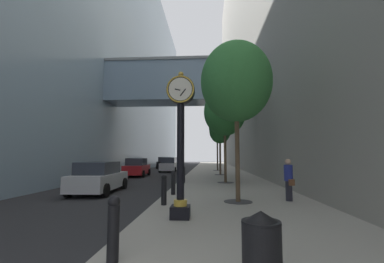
{
  "coord_description": "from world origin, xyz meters",
  "views": [
    {
      "loc": [
        2.06,
        -1.09,
        1.92
      ],
      "look_at": [
        0.95,
        16.75,
        3.61
      ],
      "focal_mm": 24.06,
      "sensor_mm": 36.0,
      "label": 1
    }
  ],
  "objects_px": {
    "bollard_third": "(164,189)",
    "pedestrian_walking": "(289,179)",
    "bollard_nearest": "(113,227)",
    "bollard_sixth": "(184,174)",
    "car_black_trailing": "(165,163)",
    "street_tree_mid_far": "(220,132)",
    "street_tree_far": "(217,128)",
    "trash_bin": "(262,250)",
    "bollard_fifth": "(179,177)",
    "street_tree_near": "(236,82)",
    "car_silver_near": "(99,178)",
    "street_clock": "(181,136)",
    "car_white_far": "(169,165)",
    "street_tree_mid_near": "(225,112)",
    "bollard_fourth": "(173,182)",
    "car_red_mid": "(137,168)"
  },
  "relations": [
    {
      "from": "bollard_third",
      "to": "pedestrian_walking",
      "type": "bearing_deg",
      "value": 13.28
    },
    {
      "from": "bollard_nearest",
      "to": "bollard_third",
      "type": "distance_m",
      "value": 5.05
    },
    {
      "from": "bollard_sixth",
      "to": "car_black_trailing",
      "type": "height_order",
      "value": "car_black_trailing"
    },
    {
      "from": "street_tree_mid_far",
      "to": "street_tree_far",
      "type": "bearing_deg",
      "value": 90.0
    },
    {
      "from": "bollard_sixth",
      "to": "car_black_trailing",
      "type": "distance_m",
      "value": 22.61
    },
    {
      "from": "street_tree_mid_far",
      "to": "trash_bin",
      "type": "bearing_deg",
      "value": -91.24
    },
    {
      "from": "bollard_fifth",
      "to": "street_tree_mid_far",
      "type": "xyz_separation_m",
      "value": [
        2.77,
        10.08,
        3.51
      ]
    },
    {
      "from": "street_tree_near",
      "to": "car_silver_near",
      "type": "height_order",
      "value": "street_tree_near"
    },
    {
      "from": "street_clock",
      "to": "bollard_sixth",
      "type": "bearing_deg",
      "value": 94.87
    },
    {
      "from": "bollard_fifth",
      "to": "car_white_far",
      "type": "height_order",
      "value": "car_white_far"
    },
    {
      "from": "bollard_sixth",
      "to": "street_tree_mid_near",
      "type": "height_order",
      "value": "street_tree_mid_near"
    },
    {
      "from": "bollard_fourth",
      "to": "car_white_far",
      "type": "relative_size",
      "value": 0.25
    },
    {
      "from": "street_clock",
      "to": "bollard_fifth",
      "type": "xyz_separation_m",
      "value": [
        -0.81,
        7.0,
        -1.79
      ]
    },
    {
      "from": "car_silver_near",
      "to": "car_red_mid",
      "type": "distance_m",
      "value": 10.77
    },
    {
      "from": "car_black_trailing",
      "to": "trash_bin",
      "type": "bearing_deg",
      "value": -78.43
    },
    {
      "from": "street_tree_near",
      "to": "car_white_far",
      "type": "height_order",
      "value": "street_tree_near"
    },
    {
      "from": "bollard_sixth",
      "to": "car_silver_near",
      "type": "xyz_separation_m",
      "value": [
        -4.09,
        -3.77,
        0.07
      ]
    },
    {
      "from": "street_tree_far",
      "to": "street_tree_mid_near",
      "type": "bearing_deg",
      "value": -90.0
    },
    {
      "from": "street_tree_mid_far",
      "to": "bollard_fourth",
      "type": "bearing_deg",
      "value": -102.4
    },
    {
      "from": "street_tree_mid_far",
      "to": "bollard_nearest",
      "type": "bearing_deg",
      "value": -97.82
    },
    {
      "from": "street_tree_mid_near",
      "to": "bollard_sixth",
      "type": "bearing_deg",
      "value": -171.99
    },
    {
      "from": "bollard_fifth",
      "to": "car_black_trailing",
      "type": "distance_m",
      "value": 25.08
    },
    {
      "from": "street_tree_near",
      "to": "street_tree_mid_near",
      "type": "relative_size",
      "value": 1.0
    },
    {
      "from": "bollard_fourth",
      "to": "trash_bin",
      "type": "bearing_deg",
      "value": -74.62
    },
    {
      "from": "street_tree_far",
      "to": "bollard_nearest",
      "type": "bearing_deg",
      "value": -95.79
    },
    {
      "from": "car_silver_near",
      "to": "car_white_far",
      "type": "distance_m",
      "value": 17.81
    },
    {
      "from": "bollard_fourth",
      "to": "pedestrian_walking",
      "type": "xyz_separation_m",
      "value": [
        4.82,
        -1.39,
        0.3
      ]
    },
    {
      "from": "bollard_fourth",
      "to": "street_tree_far",
      "type": "bearing_deg",
      "value": 82.02
    },
    {
      "from": "street_tree_mid_near",
      "to": "trash_bin",
      "type": "height_order",
      "value": "street_tree_mid_near"
    },
    {
      "from": "bollard_fifth",
      "to": "car_red_mid",
      "type": "relative_size",
      "value": 0.27
    },
    {
      "from": "street_clock",
      "to": "bollard_fourth",
      "type": "distance_m",
      "value": 4.89
    },
    {
      "from": "bollard_fourth",
      "to": "bollard_sixth",
      "type": "xyz_separation_m",
      "value": [
        0.0,
        5.05,
        0.0
      ]
    },
    {
      "from": "pedestrian_walking",
      "to": "car_black_trailing",
      "type": "xyz_separation_m",
      "value": [
        -9.78,
        28.5,
        -0.17
      ]
    },
    {
      "from": "car_silver_near",
      "to": "car_black_trailing",
      "type": "distance_m",
      "value": 25.84
    },
    {
      "from": "street_clock",
      "to": "trash_bin",
      "type": "distance_m",
      "value": 4.59
    },
    {
      "from": "bollard_nearest",
      "to": "car_black_trailing",
      "type": "height_order",
      "value": "car_black_trailing"
    },
    {
      "from": "street_tree_mid_far",
      "to": "pedestrian_walking",
      "type": "distance_m",
      "value": 14.5
    },
    {
      "from": "pedestrian_walking",
      "to": "car_red_mid",
      "type": "height_order",
      "value": "pedestrian_walking"
    },
    {
      "from": "bollard_third",
      "to": "car_red_mid",
      "type": "distance_m",
      "value": 15.39
    },
    {
      "from": "bollard_sixth",
      "to": "pedestrian_walking",
      "type": "height_order",
      "value": "pedestrian_walking"
    },
    {
      "from": "bollard_third",
      "to": "car_silver_near",
      "type": "height_order",
      "value": "car_silver_near"
    },
    {
      "from": "car_black_trailing",
      "to": "car_white_far",
      "type": "bearing_deg",
      "value": -76.65
    },
    {
      "from": "street_clock",
      "to": "car_white_far",
      "type": "xyz_separation_m",
      "value": [
        -3.86,
        23.54,
        -1.66
      ]
    },
    {
      "from": "street_clock",
      "to": "trash_bin",
      "type": "xyz_separation_m",
      "value": [
        1.5,
        -3.94,
        -1.82
      ]
    },
    {
      "from": "bollard_fifth",
      "to": "street_tree_mid_far",
      "type": "height_order",
      "value": "street_tree_mid_far"
    },
    {
      "from": "car_red_mid",
      "to": "street_clock",
      "type": "bearing_deg",
      "value": -70.35
    },
    {
      "from": "bollard_sixth",
      "to": "pedestrian_walking",
      "type": "distance_m",
      "value": 8.05
    },
    {
      "from": "street_clock",
      "to": "car_red_mid",
      "type": "bearing_deg",
      "value": 109.65
    },
    {
      "from": "bollard_nearest",
      "to": "street_tree_mid_near",
      "type": "relative_size",
      "value": 0.17
    },
    {
      "from": "street_tree_near",
      "to": "street_tree_mid_far",
      "type": "bearing_deg",
      "value": 90.0
    }
  ]
}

